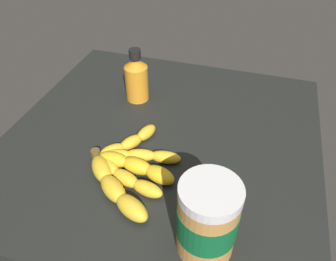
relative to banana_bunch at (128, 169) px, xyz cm
name	(u,v)px	position (x,y,z in cm)	size (l,w,h in cm)	color
ground_plane	(161,143)	(2.95, 13.74, -3.81)	(74.81, 75.25, 4.28)	black
banana_bunch	(128,169)	(0.00, 0.00, 0.00)	(20.05, 28.60, 3.80)	yellow
peanut_butter_jar	(207,219)	(19.08, -11.63, 5.89)	(10.06, 10.06, 15.22)	#BF8442
honey_bottle	(136,78)	(-8.46, 27.71, 4.84)	(6.29, 6.29, 14.85)	orange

